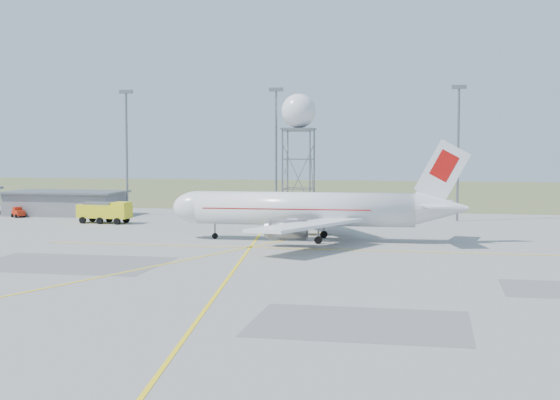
% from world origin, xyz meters
% --- Properties ---
extents(ground, '(400.00, 400.00, 0.00)m').
position_xyz_m(ground, '(0.00, 0.00, 0.00)').
color(ground, '#9A9A95').
rests_on(ground, ground).
extents(grass_strip, '(400.00, 120.00, 0.03)m').
position_xyz_m(grass_strip, '(0.00, 140.00, 0.01)').
color(grass_strip, '#556839').
rests_on(grass_strip, ground).
extents(building_grey, '(19.00, 10.00, 3.90)m').
position_xyz_m(building_grey, '(-45.00, 64.00, 1.97)').
color(building_grey, gray).
rests_on(building_grey, ground).
extents(mast_a, '(2.20, 0.50, 20.50)m').
position_xyz_m(mast_a, '(-35.00, 66.00, 12.07)').
color(mast_a, slate).
rests_on(mast_a, ground).
extents(mast_b, '(2.20, 0.50, 20.50)m').
position_xyz_m(mast_b, '(-10.00, 66.00, 12.07)').
color(mast_b, slate).
rests_on(mast_b, ground).
extents(mast_c, '(2.20, 0.50, 20.50)m').
position_xyz_m(mast_c, '(18.00, 66.00, 12.07)').
color(mast_c, slate).
rests_on(mast_c, ground).
extents(airliner_main, '(35.80, 34.82, 12.18)m').
position_xyz_m(airliner_main, '(-0.09, 37.54, 3.73)').
color(airliner_main, silver).
rests_on(airliner_main, ground).
extents(radar_tower, '(5.41, 5.41, 19.57)m').
position_xyz_m(radar_tower, '(-6.52, 66.65, 10.98)').
color(radar_tower, slate).
rests_on(radar_tower, ground).
extents(fire_truck, '(8.21, 3.87, 3.19)m').
position_xyz_m(fire_truck, '(-32.87, 52.54, 1.53)').
color(fire_truck, yellow).
rests_on(fire_truck, ground).
extents(baggage_tug, '(2.56, 2.50, 1.64)m').
position_xyz_m(baggage_tug, '(-50.47, 58.67, 0.62)').
color(baggage_tug, '#AD210C').
rests_on(baggage_tug, ground).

